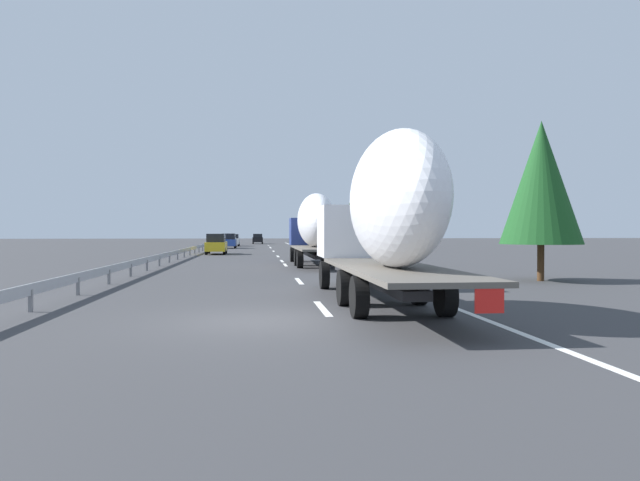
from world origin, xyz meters
The scene contains 25 objects.
ground_plane centered at (40.00, 0.00, 0.00)m, with size 260.00×260.00×0.00m, color #38383A.
lane_stripe_0 centered at (2.00, -1.80, 0.00)m, with size 3.20×0.20×0.01m, color white.
lane_stripe_1 centered at (10.94, -1.80, 0.00)m, with size 3.20×0.20×0.01m, color white.
lane_stripe_2 centered at (23.13, -1.80, 0.00)m, with size 3.20×0.20×0.01m, color white.
lane_stripe_3 centered at (27.97, -1.80, 0.00)m, with size 3.20×0.20×0.01m, color white.
lane_stripe_4 centered at (36.18, -1.80, 0.00)m, with size 3.20×0.20×0.01m, color white.
lane_stripe_5 centered at (49.52, -1.80, 0.00)m, with size 3.20×0.20×0.01m, color white.
lane_stripe_6 centered at (62.58, -1.80, 0.00)m, with size 3.20×0.20×0.01m, color white.
lane_stripe_7 centered at (65.96, -1.80, 0.00)m, with size 3.20×0.20×0.01m, color white.
lane_stripe_8 centered at (77.35, -1.80, 0.00)m, with size 3.20×0.20×0.01m, color white.
edge_line_right centered at (45.00, -5.50, 0.00)m, with size 110.00×0.20×0.01m, color white.
truck_lead centered at (22.49, -3.60, 2.54)m, with size 13.45×2.55×4.49m.
truck_trailing centered at (2.18, -3.60, 2.62)m, with size 13.76×2.55×4.76m.
car_yellow_coupe centered at (41.45, 3.83, 0.97)m, with size 4.73×1.86×1.95m.
car_white_van centered at (72.89, 3.48, 0.91)m, with size 4.45×1.74×1.78m.
car_black_suv centered at (88.42, -0.13, 0.90)m, with size 4.00×1.82×1.77m.
car_blue_sedan centered at (61.26, 3.59, 0.95)m, with size 4.16×1.82×1.91m.
road_sign centered at (43.10, -6.70, 2.27)m, with size 0.10×0.90×3.28m.
tree_0 centered at (87.24, -9.84, 4.64)m, with size 2.84×2.84×7.35m.
tree_1 centered at (80.11, -12.95, 3.21)m, with size 2.88×2.88×4.99m.
tree_2 centered at (56.21, -11.32, 3.45)m, with size 3.14×3.14×5.71m.
tree_3 centered at (58.64, -12.75, 3.03)m, with size 3.07×3.07×4.86m.
tree_4 centered at (9.92, -12.25, 4.27)m, with size 3.49×3.49×6.95m.
tree_5 centered at (76.00, -12.46, 3.46)m, with size 2.67×2.67×5.24m.
guardrail_median centered at (43.00, 6.00, 0.58)m, with size 94.00×0.10×0.76m.
Camera 1 is at (-13.93, 0.01, 2.14)m, focal length 32.44 mm.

